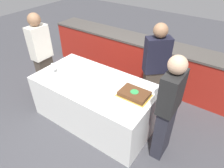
{
  "coord_description": "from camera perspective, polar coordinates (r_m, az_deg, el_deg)",
  "views": [
    {
      "loc": [
        1.67,
        -1.93,
        2.54
      ],
      "look_at": [
        0.34,
        0.0,
        0.87
      ],
      "focal_mm": 32.0,
      "sensor_mm": 36.0,
      "label": 1
    }
  ],
  "objects": [
    {
      "name": "plate_stack",
      "position": [
        3.34,
        -13.0,
        2.79
      ],
      "size": [
        0.2,
        0.2,
        0.04
      ],
      "color": "white",
      "rests_on": "dining_table"
    },
    {
      "name": "person_seated_left",
      "position": [
        3.84,
        -19.29,
        7.43
      ],
      "size": [
        0.21,
        0.35,
        1.63
      ],
      "rotation": [
        0.0,
        0.0,
        1.57
      ],
      "color": "#4C4238",
      "rests_on": "ground_plane"
    },
    {
      "name": "cake",
      "position": [
        2.83,
        6.38,
        -2.77
      ],
      "size": [
        0.44,
        0.32,
        0.07
      ],
      "color": "gold",
      "rests_on": "dining_table"
    },
    {
      "name": "ground_plane",
      "position": [
        3.6,
        -4.48,
        -9.53
      ],
      "size": [
        14.0,
        14.0,
        0.0
      ],
      "primitive_type": "plane",
      "color": "#424247"
    },
    {
      "name": "person_cutting_cake",
      "position": [
        3.31,
        12.14,
        3.82
      ],
      "size": [
        0.42,
        0.41,
        1.62
      ],
      "rotation": [
        0.0,
        0.0,
        -2.4
      ],
      "color": "#4C4238",
      "rests_on": "ground_plane"
    },
    {
      "name": "side_plate_near_cake",
      "position": [
        3.08,
        8.62,
        -0.08
      ],
      "size": [
        0.22,
        0.22,
        0.0
      ],
      "color": "white",
      "rests_on": "dining_table"
    },
    {
      "name": "back_counter",
      "position": [
        4.41,
        8.22,
        6.97
      ],
      "size": [
        4.4,
        0.58,
        0.92
      ],
      "color": "#A82319",
      "rests_on": "ground_plane"
    },
    {
      "name": "wine_glass",
      "position": [
        3.39,
        -16.42,
        4.73
      ],
      "size": [
        0.06,
        0.06,
        0.18
      ],
      "color": "white",
      "rests_on": "dining_table"
    },
    {
      "name": "person_seated_right",
      "position": [
        2.63,
        15.67,
        -7.04
      ],
      "size": [
        0.22,
        0.39,
        1.58
      ],
      "rotation": [
        0.0,
        0.0,
        -1.57
      ],
      "color": "#282833",
      "rests_on": "ground_plane"
    },
    {
      "name": "dining_table",
      "position": [
        3.34,
        -4.78,
        -4.86
      ],
      "size": [
        1.95,
        1.02,
        0.77
      ],
      "color": "silver",
      "rests_on": "ground_plane"
    }
  ]
}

